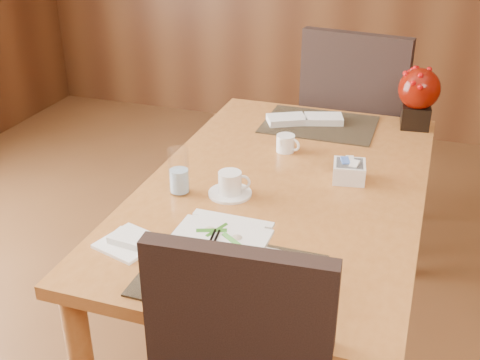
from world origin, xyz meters
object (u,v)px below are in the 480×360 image
(soup_setting, at_px, (219,256))
(bread_plate, at_px, (129,243))
(coffee_cup, at_px, (230,185))
(berry_decor, at_px, (419,94))
(sugar_caddy, at_px, (349,171))
(far_chair, at_px, (357,126))
(water_glass, at_px, (179,171))
(dining_table, at_px, (284,208))
(creamer_jug, at_px, (286,143))

(soup_setting, xyz_separation_m, bread_plate, (-0.29, 0.04, -0.05))
(coffee_cup, xyz_separation_m, berry_decor, (0.52, 0.79, 0.10))
(sugar_caddy, relative_size, far_chair, 0.10)
(water_glass, distance_m, berry_decor, 1.07)
(dining_table, distance_m, far_chair, 0.96)
(coffee_cup, distance_m, bread_plate, 0.40)
(far_chair, bearing_deg, creamer_jug, 84.16)
(water_glass, bearing_deg, berry_decor, 50.83)
(dining_table, distance_m, sugar_caddy, 0.25)
(water_glass, relative_size, far_chair, 0.14)
(soup_setting, bearing_deg, water_glass, 127.16)
(creamer_jug, xyz_separation_m, sugar_caddy, (0.26, -0.16, -0.00))
(far_chair, bearing_deg, dining_table, 91.71)
(berry_decor, relative_size, bread_plate, 1.66)
(soup_setting, distance_m, creamer_jug, 0.80)
(creamer_jug, relative_size, berry_decor, 0.36)
(coffee_cup, bearing_deg, water_glass, -166.02)
(soup_setting, xyz_separation_m, coffee_cup, (-0.12, 0.41, -0.02))
(dining_table, bearing_deg, far_chair, 83.68)
(berry_decor, height_order, bread_plate, berry_decor)
(sugar_caddy, bearing_deg, coffee_cup, -146.58)
(sugar_caddy, relative_size, bread_plate, 0.71)
(soup_setting, relative_size, creamer_jug, 2.99)
(berry_decor, bearing_deg, soup_setting, -108.49)
(creamer_jug, distance_m, sugar_caddy, 0.31)
(soup_setting, bearing_deg, sugar_caddy, 71.05)
(dining_table, xyz_separation_m, creamer_jug, (-0.07, 0.25, 0.13))
(water_glass, bearing_deg, soup_setting, -53.53)
(berry_decor, bearing_deg, far_chair, 132.02)
(coffee_cup, bearing_deg, sugar_caddy, 33.42)
(creamer_jug, bearing_deg, water_glass, -100.47)
(dining_table, height_order, water_glass, water_glass)
(creamer_jug, bearing_deg, soup_setting, -68.70)
(dining_table, distance_m, creamer_jug, 0.29)
(berry_decor, bearing_deg, coffee_cup, -123.22)
(water_glass, bearing_deg, sugar_caddy, 27.93)
(creamer_jug, bearing_deg, far_chair, 94.91)
(bread_plate, bearing_deg, far_chair, 73.79)
(creamer_jug, bearing_deg, berry_decor, 61.43)
(creamer_jug, distance_m, berry_decor, 0.60)
(creamer_jug, bearing_deg, coffee_cup, -82.98)
(coffee_cup, height_order, bread_plate, coffee_cup)
(bread_plate, bearing_deg, berry_decor, 59.30)
(berry_decor, bearing_deg, sugar_caddy, -107.17)
(coffee_cup, distance_m, far_chair, 1.13)
(creamer_jug, bearing_deg, dining_table, -56.43)
(creamer_jug, distance_m, far_chair, 0.74)
(soup_setting, bearing_deg, coffee_cup, 106.45)
(sugar_caddy, distance_m, far_chair, 0.88)
(soup_setting, distance_m, bread_plate, 0.29)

